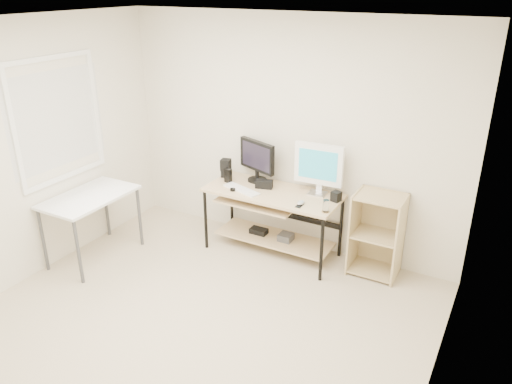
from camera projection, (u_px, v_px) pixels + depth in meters
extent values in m
cube|color=#C4B497|center=(187.00, 334.00, 4.42)|extent=(4.00, 4.00, 0.01)
cube|color=white|center=(166.00, 25.00, 3.39)|extent=(4.00, 4.00, 0.01)
cube|color=silver|center=(288.00, 135.00, 5.52)|extent=(4.00, 0.01, 2.60)
cube|color=silver|center=(10.00, 159.00, 4.80)|extent=(0.01, 4.00, 2.60)
cube|color=silver|center=(443.00, 265.00, 3.02)|extent=(0.01, 4.00, 2.60)
cube|color=white|center=(58.00, 119.00, 5.17)|extent=(0.01, 1.00, 1.20)
cube|color=#D3B686|center=(273.00, 193.00, 5.46)|extent=(1.50, 0.65, 0.03)
cube|color=#D3B686|center=(258.00, 201.00, 5.53)|extent=(0.90, 0.49, 0.02)
cube|color=#D3B686|center=(274.00, 238.00, 5.73)|extent=(1.35, 0.46, 0.02)
cube|color=black|center=(255.00, 199.00, 5.55)|extent=(0.33, 0.22, 0.01)
cylinder|color=black|center=(272.00, 205.00, 5.40)|extent=(0.14, 0.01, 0.01)
cube|color=#434346|center=(286.00, 237.00, 5.65)|extent=(0.15, 0.15, 0.08)
cube|color=black|center=(259.00, 231.00, 5.81)|extent=(0.20, 0.12, 0.06)
cylinder|color=black|center=(206.00, 220.00, 5.70)|extent=(0.04, 0.04, 0.72)
cylinder|color=black|center=(232.00, 202.00, 6.16)|extent=(0.04, 0.04, 0.72)
cylinder|color=black|center=(322.00, 250.00, 5.07)|extent=(0.04, 0.04, 0.72)
cylinder|color=black|center=(341.00, 227.00, 5.52)|extent=(0.04, 0.04, 0.72)
cube|color=white|center=(89.00, 197.00, 5.36)|extent=(0.60, 1.00, 0.03)
cylinder|color=#434346|center=(43.00, 240.00, 5.25)|extent=(0.04, 0.04, 0.72)
cylinder|color=#434346|center=(106.00, 208.00, 5.99)|extent=(0.04, 0.04, 0.72)
cylinder|color=#434346|center=(78.00, 252.00, 5.02)|extent=(0.04, 0.04, 0.72)
cylinder|color=#434346|center=(140.00, 217.00, 5.76)|extent=(0.04, 0.04, 0.72)
cube|color=tan|center=(354.00, 230.00, 5.27)|extent=(0.02, 0.40, 0.90)
cube|color=tan|center=(400.00, 240.00, 5.06)|extent=(0.02, 0.40, 0.90)
cube|color=tan|center=(382.00, 228.00, 5.32)|extent=(0.50, 0.02, 0.90)
cube|color=tan|center=(373.00, 269.00, 5.33)|extent=(0.46, 0.38, 0.02)
cube|color=tan|center=(376.00, 235.00, 5.17)|extent=(0.46, 0.38, 0.02)
cube|color=tan|center=(381.00, 197.00, 5.00)|extent=(0.46, 0.38, 0.02)
cylinder|color=black|center=(257.00, 180.00, 5.75)|extent=(0.22, 0.22, 0.02)
cylinder|color=black|center=(257.00, 175.00, 5.72)|extent=(0.05, 0.05, 0.11)
cube|color=black|center=(257.00, 156.00, 5.63)|extent=(0.51, 0.23, 0.35)
cube|color=black|center=(256.00, 157.00, 5.61)|extent=(0.42, 0.15, 0.28)
cube|color=silver|center=(317.00, 193.00, 5.39)|extent=(0.19, 0.17, 0.02)
cylinder|color=silver|center=(317.00, 188.00, 5.37)|extent=(0.05, 0.05, 0.11)
cube|color=white|center=(319.00, 164.00, 5.26)|extent=(0.53, 0.08, 0.44)
cube|color=teal|center=(318.00, 165.00, 5.24)|extent=(0.45, 0.03, 0.36)
cube|color=white|center=(242.00, 190.00, 5.49)|extent=(0.49, 0.27, 0.02)
ellipsoid|color=#B0B0B5|center=(301.00, 203.00, 5.14)|extent=(0.07, 0.11, 0.04)
cube|color=black|center=(264.00, 184.00, 5.53)|extent=(0.20, 0.13, 0.09)
cube|color=black|center=(226.00, 173.00, 5.85)|extent=(0.12, 0.12, 0.09)
cube|color=black|center=(226.00, 165.00, 5.81)|extent=(0.13, 0.13, 0.13)
cube|color=black|center=(336.00, 196.00, 5.20)|extent=(0.11, 0.11, 0.11)
cube|color=black|center=(228.00, 176.00, 5.67)|extent=(0.09, 0.07, 0.17)
cylinder|color=black|center=(233.00, 190.00, 5.48)|extent=(0.08, 0.08, 0.03)
cube|color=black|center=(299.00, 206.00, 5.11)|extent=(0.06, 0.11, 0.01)
cylinder|color=#AD844E|center=(326.00, 212.00, 4.98)|extent=(0.09, 0.09, 0.01)
cylinder|color=white|center=(326.00, 206.00, 4.95)|extent=(0.07, 0.07, 0.13)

